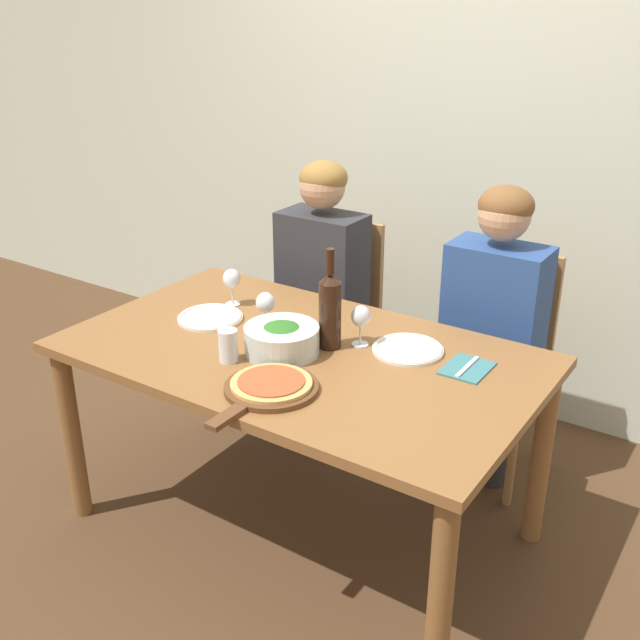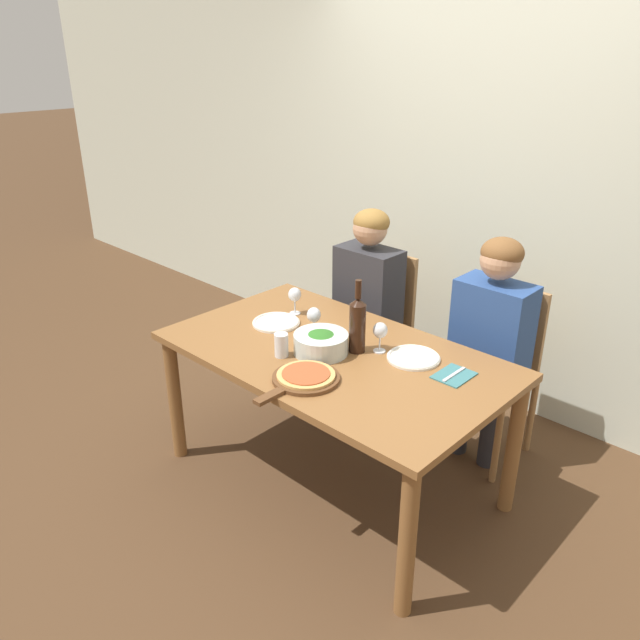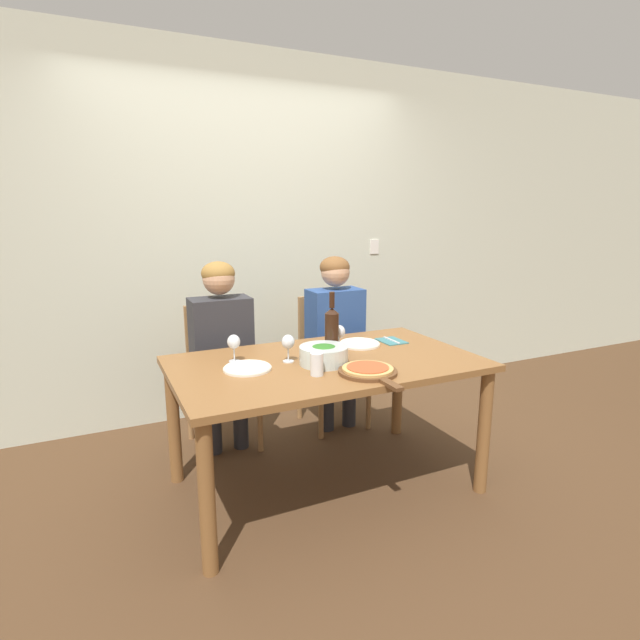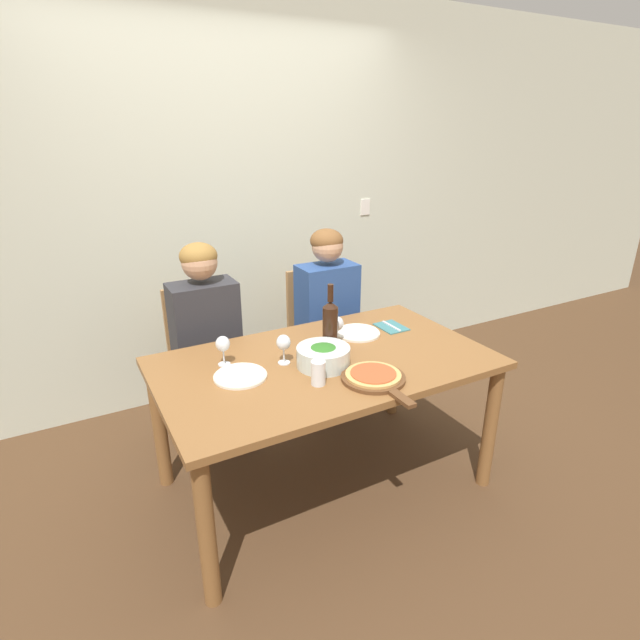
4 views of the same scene
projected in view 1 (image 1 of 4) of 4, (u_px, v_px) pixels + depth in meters
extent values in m
plane|color=#4C331E|center=(302.00, 523.00, 2.91)|extent=(40.00, 40.00, 0.00)
cube|color=beige|center=(469.00, 124.00, 3.40)|extent=(10.00, 0.05, 2.70)
cube|color=brown|center=(300.00, 354.00, 2.62)|extent=(1.65, 0.96, 0.04)
cylinder|color=brown|center=(72.00, 435.00, 2.84)|extent=(0.07, 0.07, 0.72)
cylinder|color=brown|center=(440.00, 602.00, 2.06)|extent=(0.07, 0.07, 0.72)
cylinder|color=brown|center=(218.00, 353.00, 3.48)|extent=(0.07, 0.07, 0.72)
cylinder|color=brown|center=(541.00, 457.00, 2.70)|extent=(0.07, 0.07, 0.72)
cube|color=#9E7042|center=(324.00, 328.00, 3.51)|extent=(0.42, 0.42, 0.04)
cube|color=#9E7042|center=(347.00, 266.00, 3.55)|extent=(0.38, 0.03, 0.46)
cylinder|color=#9E7042|center=(269.00, 378.00, 3.55)|extent=(0.04, 0.04, 0.44)
cylinder|color=#9E7042|center=(336.00, 400.00, 3.36)|extent=(0.04, 0.04, 0.44)
cylinder|color=#9E7042|center=(314.00, 349.00, 3.84)|extent=(0.04, 0.04, 0.44)
cylinder|color=#9E7042|center=(378.00, 368.00, 3.65)|extent=(0.04, 0.04, 0.44)
cube|color=#9E7042|center=(490.00, 373.00, 3.09)|extent=(0.42, 0.42, 0.04)
cube|color=#9E7042|center=(513.00, 303.00, 3.14)|extent=(0.38, 0.03, 0.46)
cylinder|color=#9E7042|center=(425.00, 429.00, 3.13)|extent=(0.04, 0.04, 0.44)
cylinder|color=#9E7042|center=(512.00, 458.00, 2.94)|extent=(0.04, 0.04, 0.44)
cylinder|color=#9E7042|center=(462.00, 392.00, 3.42)|extent=(0.04, 0.04, 0.44)
cylinder|color=#9E7042|center=(543.00, 416.00, 3.23)|extent=(0.04, 0.04, 0.44)
cylinder|color=#28282D|center=(299.00, 371.00, 3.58)|extent=(0.10, 0.10, 0.47)
cylinder|color=#28282D|center=(331.00, 381.00, 3.49)|extent=(0.10, 0.10, 0.47)
cube|color=#2D2D33|center=(322.00, 272.00, 3.38)|extent=(0.38, 0.22, 0.54)
cylinder|color=#2D2D33|center=(255.00, 310.00, 3.35)|extent=(0.07, 0.31, 0.14)
cylinder|color=#2D2D33|center=(329.00, 330.00, 3.15)|extent=(0.07, 0.31, 0.14)
sphere|color=tan|center=(322.00, 186.00, 3.22)|extent=(0.20, 0.20, 0.20)
ellipsoid|color=olive|center=(324.00, 178.00, 3.21)|extent=(0.21, 0.21, 0.15)
cylinder|color=#28282D|center=(458.00, 421.00, 3.16)|extent=(0.10, 0.10, 0.47)
cylinder|color=#28282D|center=(498.00, 434.00, 3.07)|extent=(0.10, 0.10, 0.47)
cube|color=navy|center=(495.00, 311.00, 2.96)|extent=(0.38, 0.22, 0.54)
cylinder|color=navy|center=(419.00, 355.00, 2.93)|extent=(0.07, 0.31, 0.14)
cylinder|color=navy|center=(518.00, 382.00, 2.73)|extent=(0.07, 0.31, 0.14)
sphere|color=tan|center=(504.00, 215.00, 2.80)|extent=(0.20, 0.20, 0.20)
ellipsoid|color=brown|center=(506.00, 205.00, 2.80)|extent=(0.21, 0.21, 0.15)
cylinder|color=black|center=(330.00, 315.00, 2.59)|extent=(0.08, 0.08, 0.24)
cone|color=black|center=(330.00, 278.00, 2.53)|extent=(0.08, 0.08, 0.03)
cylinder|color=black|center=(330.00, 261.00, 2.51)|extent=(0.03, 0.03, 0.09)
cylinder|color=silver|center=(282.00, 340.00, 2.57)|extent=(0.26, 0.26, 0.10)
ellipsoid|color=#2D6B23|center=(282.00, 338.00, 2.57)|extent=(0.21, 0.21, 0.11)
cylinder|color=silver|center=(210.00, 318.00, 2.85)|extent=(0.25, 0.25, 0.01)
torus|color=silver|center=(210.00, 317.00, 2.85)|extent=(0.24, 0.24, 0.01)
cylinder|color=silver|center=(408.00, 350.00, 2.60)|extent=(0.25, 0.25, 0.01)
torus|color=silver|center=(408.00, 348.00, 2.59)|extent=(0.24, 0.24, 0.01)
cylinder|color=brown|center=(271.00, 387.00, 2.34)|extent=(0.30, 0.30, 0.02)
cube|color=brown|center=(226.00, 418.00, 2.18)|extent=(0.04, 0.14, 0.02)
cylinder|color=tan|center=(271.00, 383.00, 2.34)|extent=(0.26, 0.26, 0.01)
cylinder|color=#AD4C28|center=(271.00, 381.00, 2.33)|extent=(0.21, 0.21, 0.01)
cylinder|color=silver|center=(233.00, 304.00, 2.99)|extent=(0.06, 0.06, 0.01)
cylinder|color=silver|center=(232.00, 295.00, 2.97)|extent=(0.01, 0.01, 0.07)
ellipsoid|color=silver|center=(232.00, 278.00, 2.94)|extent=(0.07, 0.07, 0.08)
ellipsoid|color=maroon|center=(232.00, 281.00, 2.95)|extent=(0.06, 0.06, 0.03)
cylinder|color=silver|center=(360.00, 344.00, 2.64)|extent=(0.06, 0.06, 0.01)
cylinder|color=silver|center=(360.00, 334.00, 2.63)|extent=(0.01, 0.01, 0.07)
ellipsoid|color=silver|center=(361.00, 316.00, 2.60)|extent=(0.07, 0.07, 0.08)
ellipsoid|color=maroon|center=(361.00, 319.00, 2.60)|extent=(0.06, 0.06, 0.03)
cylinder|color=silver|center=(266.00, 330.00, 2.76)|extent=(0.06, 0.06, 0.01)
cylinder|color=silver|center=(266.00, 320.00, 2.74)|extent=(0.01, 0.01, 0.07)
ellipsoid|color=silver|center=(265.00, 302.00, 2.71)|extent=(0.07, 0.07, 0.08)
ellipsoid|color=maroon|center=(265.00, 306.00, 2.72)|extent=(0.06, 0.06, 0.03)
cylinder|color=silver|center=(228.00, 346.00, 2.51)|extent=(0.07, 0.07, 0.11)
cube|color=#387075|center=(467.00, 368.00, 2.48)|extent=(0.14, 0.18, 0.01)
cube|color=silver|center=(467.00, 367.00, 2.47)|extent=(0.01, 0.17, 0.01)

